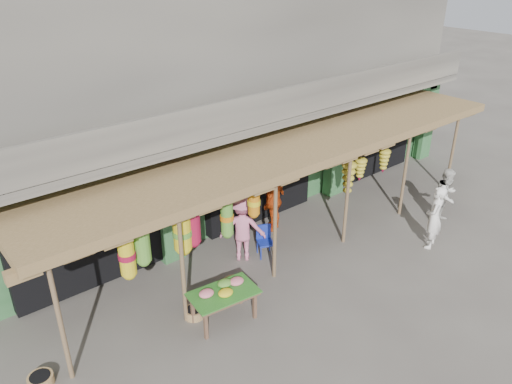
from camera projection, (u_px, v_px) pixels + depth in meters
ground at (312, 251)px, 13.13m from camera, size 80.00×80.00×0.00m
building at (202, 88)px, 15.02m from camera, size 16.40×6.80×7.00m
awning at (289, 153)px, 12.45m from camera, size 14.00×2.70×2.79m
flower_table at (223, 293)px, 10.43m from camera, size 1.50×0.99×0.85m
blue_chair at (265, 239)px, 12.82m from camera, size 0.52×0.52×0.82m
basket_left at (41, 380)px, 9.09m from camera, size 0.50×0.50×0.19m
basket_mid at (234, 285)px, 11.65m from camera, size 0.61×0.61×0.21m
basket_right at (194, 313)px, 10.77m from camera, size 0.46×0.46×0.20m
person_front at (434, 218)px, 12.98m from camera, size 0.74×0.63×1.74m
person_right at (446, 196)px, 14.21m from camera, size 0.82×0.65×1.65m
person_vendor at (274, 200)px, 13.79m from camera, size 1.15×0.81×1.81m
person_shopper at (243, 228)px, 12.46m from camera, size 1.32×1.26×1.80m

